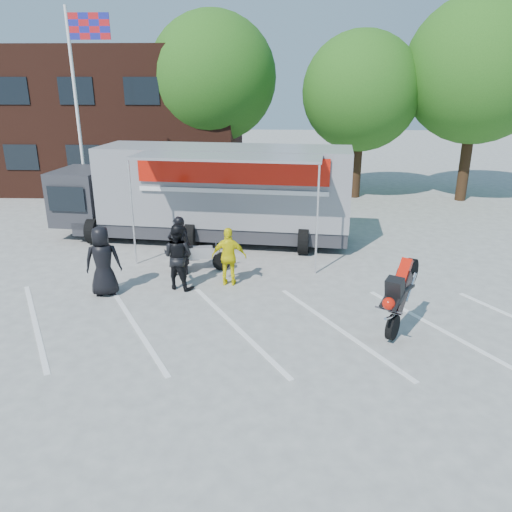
# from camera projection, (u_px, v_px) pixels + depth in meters

# --- Properties ---
(ground) EXTENTS (100.00, 100.00, 0.00)m
(ground) POSITION_uv_depth(u_px,v_px,m) (223.00, 348.00, 10.77)
(ground) COLOR #ADADA8
(ground) RESTS_ON ground
(parking_bay_lines) EXTENTS (18.09, 13.33, 0.01)m
(parking_bay_lines) POSITION_uv_depth(u_px,v_px,m) (227.00, 327.00, 11.71)
(parking_bay_lines) COLOR white
(parking_bay_lines) RESTS_ON ground
(office_building) EXTENTS (18.00, 8.00, 7.00)m
(office_building) POSITION_uv_depth(u_px,v_px,m) (71.00, 118.00, 26.92)
(office_building) COLOR #401E14
(office_building) RESTS_ON ground
(flagpole) EXTENTS (1.61, 0.12, 8.00)m
(flagpole) POSITION_uv_depth(u_px,v_px,m) (82.00, 92.00, 18.73)
(flagpole) COLOR white
(flagpole) RESTS_ON ground
(tree_left) EXTENTS (6.12, 6.12, 8.64)m
(tree_left) POSITION_uv_depth(u_px,v_px,m) (213.00, 78.00, 24.05)
(tree_left) COLOR #382314
(tree_left) RESTS_ON ground
(tree_mid) EXTENTS (5.44, 5.44, 7.68)m
(tree_mid) POSITION_uv_depth(u_px,v_px,m) (361.00, 92.00, 23.06)
(tree_mid) COLOR #382314
(tree_mid) RESTS_ON ground
(tree_right) EXTENTS (6.46, 6.46, 9.12)m
(tree_right) POSITION_uv_depth(u_px,v_px,m) (478.00, 70.00, 22.10)
(tree_right) COLOR #382314
(tree_right) RESTS_ON ground
(transporter_truck) EXTENTS (10.99, 6.20, 3.34)m
(transporter_truck) POSITION_uv_depth(u_px,v_px,m) (213.00, 240.00, 18.03)
(transporter_truck) COLOR gray
(transporter_truck) RESTS_ON ground
(parked_motorcycle) EXTENTS (1.94, 0.87, 0.98)m
(parked_motorcycle) POSITION_uv_depth(u_px,v_px,m) (201.00, 271.00, 15.16)
(parked_motorcycle) COLOR #BABABF
(parked_motorcycle) RESTS_ON ground
(stunt_bike_rider) EXTENTS (1.53, 1.80, 1.93)m
(stunt_bike_rider) POSITION_uv_depth(u_px,v_px,m) (401.00, 330.00, 11.56)
(stunt_bike_rider) COLOR black
(stunt_bike_rider) RESTS_ON ground
(spectator_leather_a) EXTENTS (1.05, 0.80, 1.91)m
(spectator_leather_a) POSITION_uv_depth(u_px,v_px,m) (103.00, 261.00, 13.18)
(spectator_leather_a) COLOR black
(spectator_leather_a) RESTS_ON ground
(spectator_leather_b) EXTENTS (0.76, 0.63, 1.79)m
(spectator_leather_b) POSITION_uv_depth(u_px,v_px,m) (179.00, 246.00, 14.55)
(spectator_leather_b) COLOR black
(spectator_leather_b) RESTS_ON ground
(spectator_leather_c) EXTENTS (1.09, 0.98, 1.84)m
(spectator_leather_c) POSITION_uv_depth(u_px,v_px,m) (178.00, 256.00, 13.62)
(spectator_leather_c) COLOR black
(spectator_leather_c) RESTS_ON ground
(spectator_hivis) EXTENTS (0.98, 0.42, 1.66)m
(spectator_hivis) POSITION_uv_depth(u_px,v_px,m) (229.00, 257.00, 13.86)
(spectator_hivis) COLOR #F9EB0D
(spectator_hivis) RESTS_ON ground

